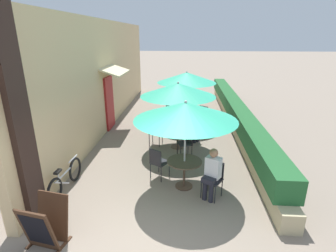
# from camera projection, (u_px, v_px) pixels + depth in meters

# --- Properties ---
(ground_plane) EXTENTS (120.00, 120.00, 0.00)m
(ground_plane) POSITION_uv_depth(u_px,v_px,m) (146.00, 244.00, 4.82)
(ground_plane) COLOR gray
(cafe_facade_wall) EXTENTS (0.98, 13.92, 4.20)m
(cafe_facade_wall) POSITION_uv_depth(u_px,v_px,m) (108.00, 75.00, 10.73)
(cafe_facade_wall) COLOR #D6B784
(cafe_facade_wall) RESTS_ON ground_plane
(planter_hedge) EXTENTS (0.60, 12.92, 1.01)m
(planter_hedge) POSITION_uv_depth(u_px,v_px,m) (235.00, 113.00, 10.92)
(planter_hedge) COLOR tan
(planter_hedge) RESTS_ON ground_plane
(patio_table_near) EXTENTS (0.86, 0.86, 0.72)m
(patio_table_near) POSITION_uv_depth(u_px,v_px,m) (184.00, 167.00, 6.48)
(patio_table_near) COLOR brown
(patio_table_near) RESTS_ON ground_plane
(patio_umbrella_near) EXTENTS (2.42, 2.42, 2.24)m
(patio_umbrella_near) POSITION_uv_depth(u_px,v_px,m) (186.00, 111.00, 6.00)
(patio_umbrella_near) COLOR #B7B7BC
(patio_umbrella_near) RESTS_ON ground_plane
(cafe_chair_near_left) EXTENTS (0.55, 0.55, 0.87)m
(cafe_chair_near_left) POSITION_uv_depth(u_px,v_px,m) (214.00, 176.00, 6.11)
(cafe_chair_near_left) COLOR #232328
(cafe_chair_near_left) RESTS_ON ground_plane
(seated_patron_near_left) EXTENTS (0.48, 0.51, 1.25)m
(seated_patron_near_left) POSITION_uv_depth(u_px,v_px,m) (212.00, 172.00, 5.97)
(seated_patron_near_left) COLOR #23232D
(seated_patron_near_left) RESTS_ON ground_plane
(cafe_chair_near_right) EXTENTS (0.55, 0.55, 0.87)m
(cafe_chair_near_right) POSITION_uv_depth(u_px,v_px,m) (158.00, 161.00, 6.86)
(cafe_chair_near_right) COLOR #232328
(cafe_chair_near_right) RESTS_ON ground_plane
(patio_table_mid) EXTENTS (0.86, 0.86, 0.72)m
(patio_table_mid) POSITION_uv_depth(u_px,v_px,m) (178.00, 132.00, 8.81)
(patio_table_mid) COLOR brown
(patio_table_mid) RESTS_ON ground_plane
(patio_umbrella_mid) EXTENTS (2.42, 2.42, 2.24)m
(patio_umbrella_mid) POSITION_uv_depth(u_px,v_px,m) (178.00, 90.00, 8.34)
(patio_umbrella_mid) COLOR #B7B7BC
(patio_umbrella_mid) RESTS_ON ground_plane
(cafe_chair_mid_left) EXTENTS (0.51, 0.51, 0.87)m
(cafe_chair_mid_left) POSITION_uv_depth(u_px,v_px,m) (187.00, 141.00, 8.14)
(cafe_chair_mid_left) COLOR #232328
(cafe_chair_mid_left) RESTS_ON ground_plane
(cafe_chair_mid_right) EXTENTS (0.56, 0.56, 0.87)m
(cafe_chair_mid_right) POSITION_uv_depth(u_px,v_px,m) (191.00, 127.00, 9.39)
(cafe_chair_mid_right) COLOR #232328
(cafe_chair_mid_right) RESTS_ON ground_plane
(seated_patron_mid_right) EXTENTS (0.51, 0.50, 1.25)m
(seated_patron_mid_right) POSITION_uv_depth(u_px,v_px,m) (193.00, 123.00, 9.25)
(seated_patron_mid_right) COLOR #23232D
(seated_patron_mid_right) RESTS_ON ground_plane
(cafe_chair_mid_back) EXTENTS (0.47, 0.47, 0.87)m
(cafe_chair_mid_back) POSITION_uv_depth(u_px,v_px,m) (155.00, 132.00, 8.95)
(cafe_chair_mid_back) COLOR #232328
(cafe_chair_mid_back) RESTS_ON ground_plane
(coffee_cup_mid) EXTENTS (0.07, 0.07, 0.09)m
(coffee_cup_mid) POSITION_uv_depth(u_px,v_px,m) (181.00, 126.00, 8.70)
(coffee_cup_mid) COLOR #232328
(coffee_cup_mid) RESTS_ON patio_table_mid
(patio_table_far) EXTENTS (0.86, 0.86, 0.72)m
(patio_table_far) POSITION_uv_depth(u_px,v_px,m) (186.00, 111.00, 11.19)
(patio_table_far) COLOR brown
(patio_table_far) RESTS_ON ground_plane
(patio_umbrella_far) EXTENTS (2.42, 2.42, 2.24)m
(patio_umbrella_far) POSITION_uv_depth(u_px,v_px,m) (187.00, 78.00, 10.71)
(patio_umbrella_far) COLOR #B7B7BC
(patio_umbrella_far) RESTS_ON ground_plane
(cafe_chair_far_left) EXTENTS (0.56, 0.56, 0.87)m
(cafe_chair_far_left) POSITION_uv_depth(u_px,v_px,m) (171.00, 109.00, 11.61)
(cafe_chair_far_left) COLOR #232328
(cafe_chair_far_left) RESTS_ON ground_plane
(cafe_chair_far_right) EXTENTS (0.56, 0.56, 0.87)m
(cafe_chair_far_right) POSITION_uv_depth(u_px,v_px,m) (202.00, 115.00, 10.78)
(cafe_chair_far_right) COLOR #232328
(cafe_chair_far_right) RESTS_ON ground_plane
(coffee_cup_far) EXTENTS (0.07, 0.07, 0.09)m
(coffee_cup_far) POSITION_uv_depth(u_px,v_px,m) (188.00, 107.00, 11.08)
(coffee_cup_far) COLOR #B73D3D
(coffee_cup_far) RESTS_ON patio_table_far
(bicycle_leaning) EXTENTS (0.13, 1.66, 0.71)m
(bicycle_leaning) POSITION_uv_depth(u_px,v_px,m) (65.00, 179.00, 6.36)
(bicycle_leaning) COLOR black
(bicycle_leaning) RESTS_ON ground_plane
(menu_board) EXTENTS (0.74, 0.74, 0.91)m
(menu_board) POSITION_uv_depth(u_px,v_px,m) (46.00, 223.00, 4.70)
(menu_board) COLOR #422819
(menu_board) RESTS_ON ground_plane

